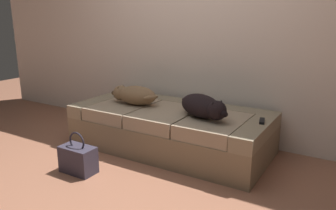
{
  "coord_description": "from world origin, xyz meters",
  "views": [
    {
      "loc": [
        1.68,
        -1.8,
        1.36
      ],
      "look_at": [
        0.0,
        0.97,
        0.48
      ],
      "focal_mm": 35.78,
      "sensor_mm": 36.0,
      "label": 1
    }
  ],
  "objects_px": {
    "dog_tan": "(134,95)",
    "handbag": "(78,159)",
    "couch": "(171,129)",
    "tv_remote": "(262,121)",
    "dog_dark": "(203,106)"
  },
  "relations": [
    {
      "from": "couch",
      "to": "tv_remote",
      "type": "relative_size",
      "value": 13.4
    },
    {
      "from": "dog_tan",
      "to": "handbag",
      "type": "bearing_deg",
      "value": -89.52
    },
    {
      "from": "dog_tan",
      "to": "handbag",
      "type": "height_order",
      "value": "dog_tan"
    },
    {
      "from": "dog_tan",
      "to": "tv_remote",
      "type": "relative_size",
      "value": 3.96
    },
    {
      "from": "dog_tan",
      "to": "dog_dark",
      "type": "relative_size",
      "value": 0.98
    },
    {
      "from": "couch",
      "to": "handbag",
      "type": "height_order",
      "value": "couch"
    },
    {
      "from": "couch",
      "to": "tv_remote",
      "type": "height_order",
      "value": "tv_remote"
    },
    {
      "from": "handbag",
      "to": "dog_dark",
      "type": "bearing_deg",
      "value": 43.62
    },
    {
      "from": "dog_dark",
      "to": "tv_remote",
      "type": "bearing_deg",
      "value": 16.4
    },
    {
      "from": "dog_dark",
      "to": "dog_tan",
      "type": "bearing_deg",
      "value": 175.94
    },
    {
      "from": "couch",
      "to": "tv_remote",
      "type": "xyz_separation_m",
      "value": [
        0.93,
        0.04,
        0.23
      ]
    },
    {
      "from": "couch",
      "to": "dog_dark",
      "type": "xyz_separation_m",
      "value": [
        0.42,
        -0.11,
        0.33
      ]
    },
    {
      "from": "dog_dark",
      "to": "tv_remote",
      "type": "height_order",
      "value": "dog_dark"
    },
    {
      "from": "dog_tan",
      "to": "dog_dark",
      "type": "distance_m",
      "value": 0.84
    },
    {
      "from": "dog_tan",
      "to": "couch",
      "type": "bearing_deg",
      "value": 6.73
    }
  ]
}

